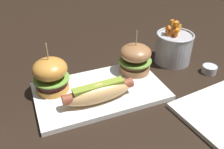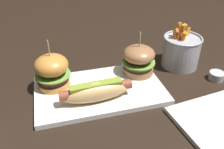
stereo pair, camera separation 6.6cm
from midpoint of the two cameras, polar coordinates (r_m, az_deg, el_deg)
The scene contains 7 objects.
ground_plane at distance 0.68m, azimuth -5.53°, elevation -4.51°, with size 3.00×3.00×0.00m, color black.
platter_main at distance 0.68m, azimuth -5.56°, elevation -4.04°, with size 0.35×0.21×0.01m, color white.
hot_dog at distance 0.62m, azimuth -6.15°, elevation -4.23°, with size 0.19×0.06×0.05m.
slider_left at distance 0.67m, azimuth -16.91°, elevation -0.15°, with size 0.10×0.10×0.14m.
slider_right at distance 0.73m, azimuth 2.90°, elevation 3.75°, with size 0.10×0.10×0.13m.
fries_bucket at distance 0.82m, azimuth 12.01°, elevation 6.22°, with size 0.12×0.12×0.15m.
sauce_ramekin at distance 0.81m, azimuth 19.76°, elevation 1.11°, with size 0.04×0.04×0.02m.
Camera 1 is at (-0.17, -0.51, 0.41)m, focal length 38.98 mm.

